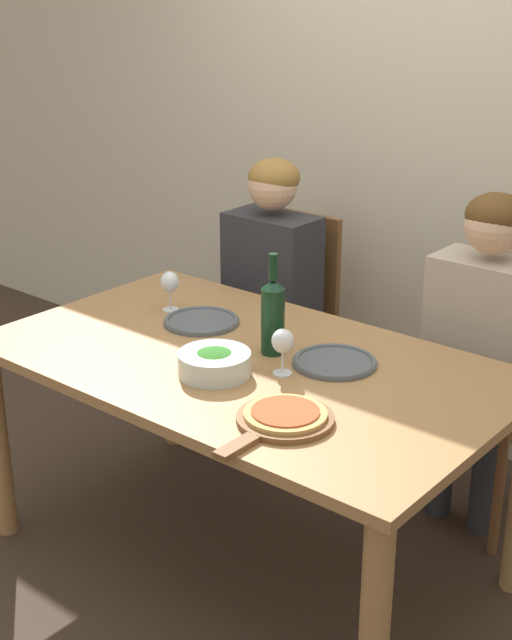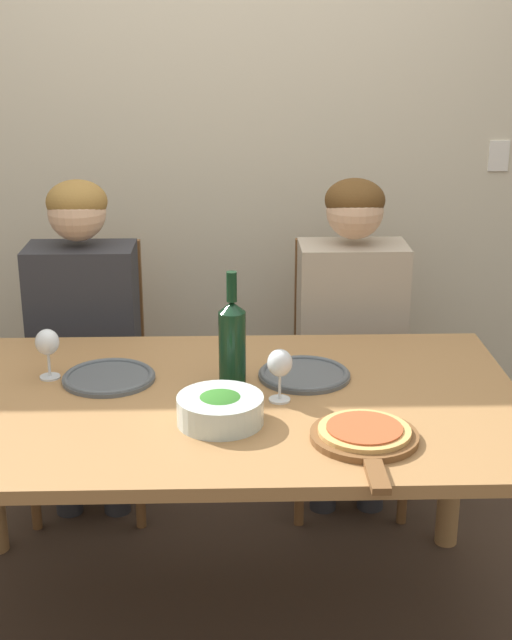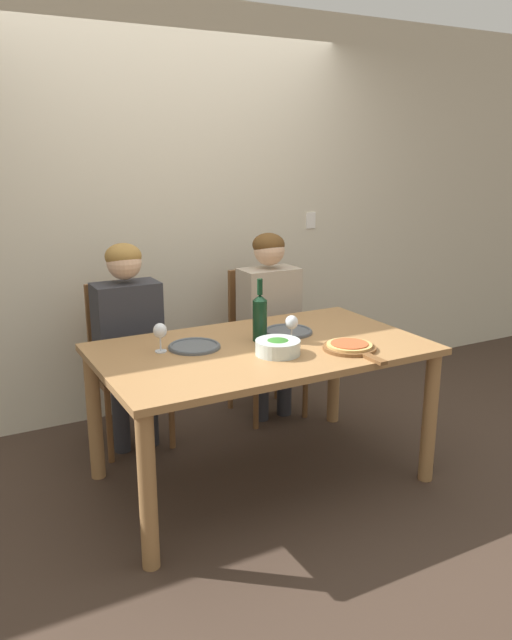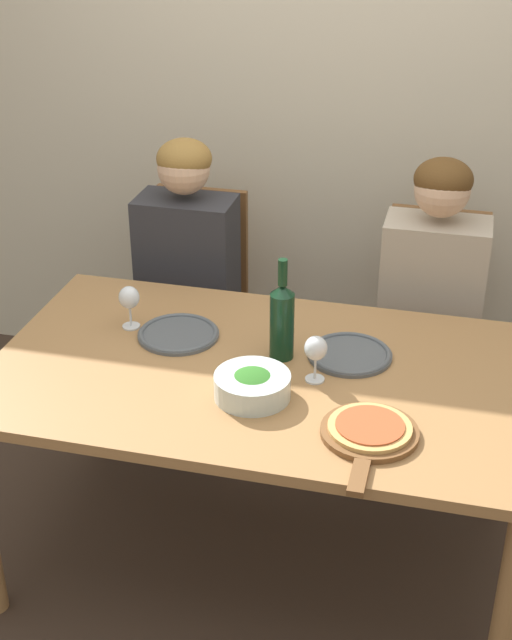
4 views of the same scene
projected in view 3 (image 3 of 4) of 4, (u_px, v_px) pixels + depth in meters
name	position (u px, v px, depth m)	size (l,w,h in m)	color
ground_plane	(261.00, 478.00, 3.47)	(40.00, 40.00, 0.00)	#3D2D23
back_wall	(171.00, 213.00, 4.18)	(10.00, 0.06, 2.70)	beige
dining_table	(261.00, 365.00, 3.29)	(1.70, 1.01, 0.77)	#9E7042
chair_left	(125.00, 358.00, 3.82)	(0.42, 0.42, 0.98)	brown
chair_right	(262.00, 336.00, 4.26)	(0.42, 0.42, 0.98)	brown
person_woman	(129.00, 327.00, 3.66)	(0.47, 0.51, 1.25)	#28282D
person_man	(270.00, 308.00, 4.10)	(0.47, 0.51, 1.25)	#28282D
wine_bottle	(260.00, 316.00, 3.32)	(0.08, 0.08, 0.34)	black
broccoli_bowl	(278.00, 347.00, 3.12)	(0.23, 0.23, 0.08)	silver
dinner_plate_left	(194.00, 346.00, 3.23)	(0.27, 0.27, 0.02)	#4C5156
dinner_plate_right	(288.00, 331.00, 3.50)	(0.27, 0.27, 0.02)	#4C5156
pizza_on_board	(350.00, 347.00, 3.19)	(0.27, 0.41, 0.04)	brown
wine_glass_left	(160.00, 332.00, 3.14)	(0.07, 0.07, 0.15)	silver
wine_glass_right	(292.00, 324.00, 3.29)	(0.07, 0.07, 0.15)	silver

